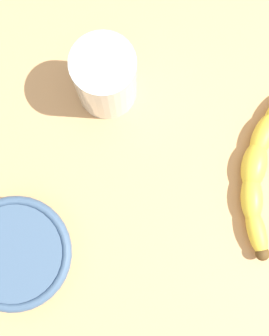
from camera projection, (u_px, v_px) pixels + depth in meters
wooden_tabletop at (163, 225)px, 63.06cm from camera, size 120.00×120.00×3.00cm
banana at (261, 167)px, 61.05cm from camera, size 22.11×11.66×3.31cm
smoothie_glass at (105, 79)px, 59.23cm from camera, size 7.99×7.99×10.70cm
ceramic_bowl at (17, 253)px, 58.18cm from camera, size 14.11×14.11×4.86cm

